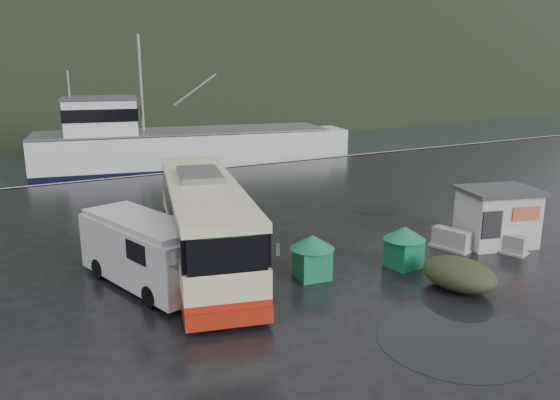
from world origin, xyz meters
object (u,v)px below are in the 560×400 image
jersey_barrier_b (507,252)px  jersey_barrier_c (451,249)px  dome_tent (458,288)px  ticket_kiosk (494,244)px  white_van (146,284)px  jersey_barrier_a (507,238)px  coach_bus (205,262)px  waste_bin_right (403,267)px  fishing_trawler (185,155)px  waste_bin_left (312,278)px

jersey_barrier_b → jersey_barrier_c: (-1.62, 1.37, 0.00)m
dome_tent → jersey_barrier_c: size_ratio=1.60×
dome_tent → ticket_kiosk: size_ratio=0.86×
white_van → ticket_kiosk: bearing=-27.0°
ticket_kiosk → jersey_barrier_b: 0.99m
jersey_barrier_a → coach_bus: bearing=163.9°
white_van → jersey_barrier_b: 13.81m
dome_tent → coach_bus: bearing=135.1°
waste_bin_right → fishing_trawler: 27.89m
coach_bus → fishing_trawler: 25.05m
waste_bin_left → jersey_barrier_a: bearing=-1.8°
waste_bin_left → waste_bin_right: waste_bin_left is taller
waste_bin_right → coach_bus: bearing=147.2°
waste_bin_left → ticket_kiosk: size_ratio=0.52×
waste_bin_right → dome_tent: (0.24, -2.41, 0.00)m
dome_tent → jersey_barrier_a: bearing=25.7°
waste_bin_right → fishing_trawler: size_ratio=0.06×
coach_bus → white_van: size_ratio=2.09×
coach_bus → dome_tent: 9.01m
white_van → jersey_barrier_b: white_van is taller
waste_bin_right → jersey_barrier_b: 4.71m
dome_tent → fishing_trawler: bearing=87.9°
coach_bus → waste_bin_right: bearing=-18.3°
coach_bus → white_van: coach_bus is taller
fishing_trawler → jersey_barrier_c: bearing=-75.1°
jersey_barrier_b → dome_tent: bearing=-159.5°
coach_bus → jersey_barrier_c: bearing=-5.5°
jersey_barrier_a → jersey_barrier_c: 3.09m
waste_bin_right → jersey_barrier_a: bearing=3.9°
ticket_kiosk → jersey_barrier_c: ticket_kiosk is taller
dome_tent → waste_bin_right: bearing=95.6°
white_van → waste_bin_left: 5.63m
dome_tent → jersey_barrier_b: 4.71m
white_van → waste_bin_left: bearing=-38.3°
waste_bin_right → jersey_barrier_c: waste_bin_right is taller
waste_bin_left → dome_tent: (3.71, -3.12, 0.00)m
coach_bus → fishing_trawler: fishing_trawler is taller
ticket_kiosk → dome_tent: bearing=-135.6°
jersey_barrier_a → waste_bin_right: bearing=-176.1°
waste_bin_right → jersey_barrier_a: (6.11, 0.42, 0.00)m
coach_bus → waste_bin_right: (6.15, -3.95, 0.00)m
waste_bin_left → jersey_barrier_c: bearing=-0.8°
jersey_barrier_a → jersey_barrier_b: bearing=-141.3°
waste_bin_right → jersey_barrier_a: waste_bin_right is taller
jersey_barrier_a → fishing_trawler: size_ratio=0.06×
waste_bin_right → waste_bin_left: bearing=168.4°
waste_bin_left → waste_bin_right: (3.48, -0.71, 0.00)m
waste_bin_left → dome_tent: bearing=-40.0°
jersey_barrier_b → coach_bus: bearing=156.4°
waste_bin_right → ticket_kiosk: size_ratio=0.51×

